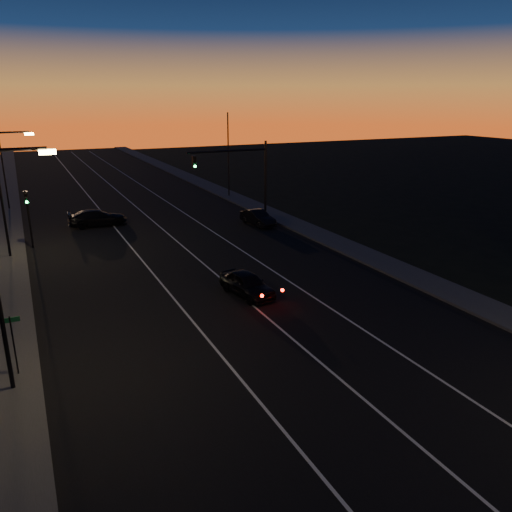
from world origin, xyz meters
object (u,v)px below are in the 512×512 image
lead_car (247,284)px  cross_car (97,218)px  right_car (258,218)px  signal_mast (240,169)px

lead_car → cross_car: bearing=104.2°
lead_car → right_car: 15.99m
lead_car → right_car: (7.46, 14.14, -0.02)m
signal_mast → cross_car: bearing=157.4°
right_car → cross_car: 13.69m
lead_car → right_car: size_ratio=1.12×
lead_car → cross_car: 20.42m
lead_car → right_car: lead_car is taller
right_car → lead_car: bearing=-117.8°
signal_mast → lead_car: bearing=-112.6°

